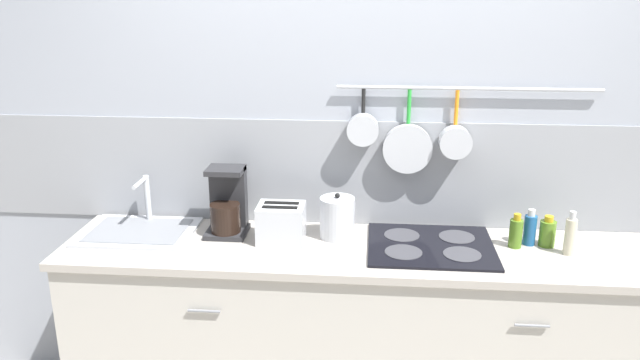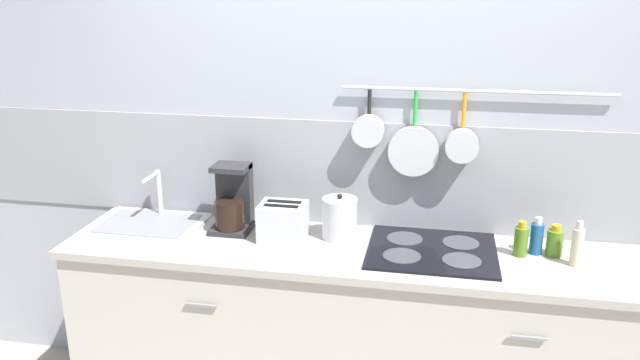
{
  "view_description": "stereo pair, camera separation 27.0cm",
  "coord_description": "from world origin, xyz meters",
  "px_view_note": "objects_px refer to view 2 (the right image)",
  "views": [
    {
      "loc": [
        0.01,
        -2.57,
        2.04
      ],
      "look_at": [
        -0.21,
        0.0,
        1.22
      ],
      "focal_mm": 35.0,
      "sensor_mm": 36.0,
      "label": 1
    },
    {
      "loc": [
        0.28,
        -2.53,
        2.04
      ],
      "look_at": [
        -0.21,
        0.0,
        1.22
      ],
      "focal_mm": 35.0,
      "sensor_mm": 36.0,
      "label": 2
    }
  ],
  "objects_px": {
    "toaster": "(283,222)",
    "kettle": "(340,218)",
    "coffee_maker": "(233,203)",
    "bottle_olive_oil": "(577,246)",
    "bottle_cooking_wine": "(521,241)",
    "bottle_vinegar": "(555,242)",
    "bottle_hot_sauce": "(537,238)"
  },
  "relations": [
    {
      "from": "kettle",
      "to": "toaster",
      "type": "bearing_deg",
      "value": -165.5
    },
    {
      "from": "coffee_maker",
      "to": "toaster",
      "type": "height_order",
      "value": "coffee_maker"
    },
    {
      "from": "bottle_vinegar",
      "to": "bottle_olive_oil",
      "type": "distance_m",
      "value": 0.11
    },
    {
      "from": "coffee_maker",
      "to": "bottle_cooking_wine",
      "type": "distance_m",
      "value": 1.32
    },
    {
      "from": "bottle_hot_sauce",
      "to": "bottle_olive_oil",
      "type": "bearing_deg",
      "value": -32.88
    },
    {
      "from": "coffee_maker",
      "to": "toaster",
      "type": "relative_size",
      "value": 1.41
    },
    {
      "from": "coffee_maker",
      "to": "toaster",
      "type": "distance_m",
      "value": 0.28
    },
    {
      "from": "kettle",
      "to": "bottle_olive_oil",
      "type": "relative_size",
      "value": 1.09
    },
    {
      "from": "coffee_maker",
      "to": "toaster",
      "type": "bearing_deg",
      "value": -15.94
    },
    {
      "from": "coffee_maker",
      "to": "bottle_cooking_wine",
      "type": "xyz_separation_m",
      "value": [
        1.32,
        -0.06,
        -0.06
      ]
    },
    {
      "from": "bottle_cooking_wine",
      "to": "bottle_hot_sauce",
      "type": "relative_size",
      "value": 0.94
    },
    {
      "from": "coffee_maker",
      "to": "kettle",
      "type": "height_order",
      "value": "coffee_maker"
    },
    {
      "from": "bottle_cooking_wine",
      "to": "bottle_vinegar",
      "type": "relative_size",
      "value": 1.1
    },
    {
      "from": "coffee_maker",
      "to": "bottle_olive_oil",
      "type": "distance_m",
      "value": 1.54
    },
    {
      "from": "kettle",
      "to": "bottle_cooking_wine",
      "type": "height_order",
      "value": "kettle"
    },
    {
      "from": "bottle_cooking_wine",
      "to": "bottle_hot_sauce",
      "type": "distance_m",
      "value": 0.08
    },
    {
      "from": "toaster",
      "to": "bottle_hot_sauce",
      "type": "height_order",
      "value": "toaster"
    },
    {
      "from": "bottle_hot_sauce",
      "to": "bottle_olive_oil",
      "type": "relative_size",
      "value": 0.84
    },
    {
      "from": "coffee_maker",
      "to": "kettle",
      "type": "bearing_deg",
      "value": -1.16
    },
    {
      "from": "kettle",
      "to": "bottle_vinegar",
      "type": "bearing_deg",
      "value": -1.12
    },
    {
      "from": "bottle_hot_sauce",
      "to": "bottle_vinegar",
      "type": "relative_size",
      "value": 1.18
    },
    {
      "from": "toaster",
      "to": "bottle_vinegar",
      "type": "relative_size",
      "value": 1.6
    },
    {
      "from": "bottle_olive_oil",
      "to": "coffee_maker",
      "type": "bearing_deg",
      "value": 175.71
    },
    {
      "from": "toaster",
      "to": "coffee_maker",
      "type": "bearing_deg",
      "value": 164.06
    },
    {
      "from": "bottle_cooking_wine",
      "to": "bottle_vinegar",
      "type": "bearing_deg",
      "value": 10.27
    },
    {
      "from": "kettle",
      "to": "bottle_olive_oil",
      "type": "height_order",
      "value": "kettle"
    },
    {
      "from": "coffee_maker",
      "to": "bottle_vinegar",
      "type": "distance_m",
      "value": 1.46
    },
    {
      "from": "toaster",
      "to": "kettle",
      "type": "bearing_deg",
      "value": 14.5
    },
    {
      "from": "bottle_olive_oil",
      "to": "kettle",
      "type": "bearing_deg",
      "value": 174.13
    },
    {
      "from": "toaster",
      "to": "bottle_cooking_wine",
      "type": "relative_size",
      "value": 1.45
    },
    {
      "from": "coffee_maker",
      "to": "bottle_olive_oil",
      "type": "bearing_deg",
      "value": -4.29
    },
    {
      "from": "bottle_olive_oil",
      "to": "bottle_cooking_wine",
      "type": "bearing_deg",
      "value": 164.5
    }
  ]
}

